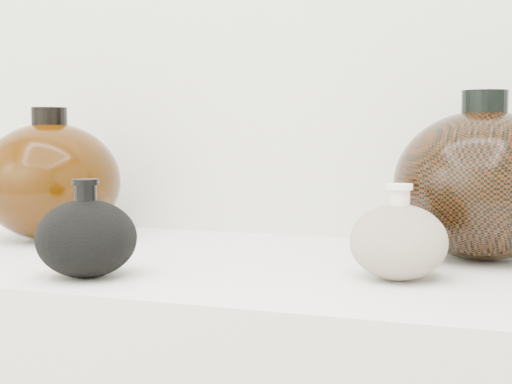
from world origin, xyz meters
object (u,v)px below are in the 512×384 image
(left_round_pot, at_px, (51,181))
(right_round_pot, at_px, (482,184))
(black_gourd_vase, at_px, (86,238))
(cream_gourd_vase, at_px, (398,241))

(left_round_pot, distance_m, right_round_pot, 0.67)
(black_gourd_vase, xyz_separation_m, cream_gourd_vase, (0.36, 0.11, -0.00))
(right_round_pot, bearing_deg, black_gourd_vase, -148.41)
(cream_gourd_vase, bearing_deg, black_gourd_vase, -163.60)
(black_gourd_vase, xyz_separation_m, left_round_pot, (-0.22, 0.24, 0.05))
(black_gourd_vase, height_order, left_round_pot, left_round_pot)
(cream_gourd_vase, height_order, right_round_pot, right_round_pot)
(left_round_pot, bearing_deg, black_gourd_vase, -48.26)
(black_gourd_vase, relative_size, cream_gourd_vase, 0.97)
(left_round_pot, height_order, right_round_pot, right_round_pot)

